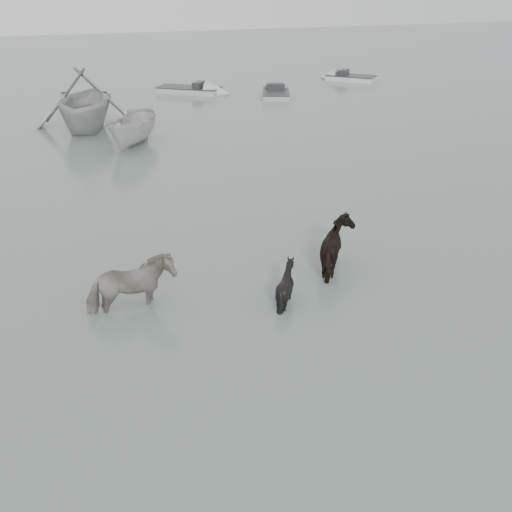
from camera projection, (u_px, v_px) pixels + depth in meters
name	position (u px, v px, depth m)	size (l,w,h in m)	color
ground	(292.00, 302.00, 15.75)	(140.00, 140.00, 0.00)	#53635B
pony_pinto	(130.00, 276.00, 15.11)	(0.95, 2.08, 1.76)	black
pony_dark	(340.00, 242.00, 17.13)	(1.62, 1.38, 1.63)	black
pony_black	(286.00, 278.00, 15.58)	(1.01, 1.13, 1.25)	black
rowboat_trail	(85.00, 97.00, 31.48)	(5.34, 6.19, 3.26)	#A7A9A6
boat_small	(133.00, 128.00, 29.00)	(1.57, 4.18, 1.62)	#AFAFAB
skiff_port	(276.00, 91.00, 39.90)	(4.61, 1.60, 0.75)	gray
skiff_mid	(189.00, 87.00, 41.19)	(5.60, 1.60, 0.75)	#A0A3A0
skiff_star	(351.00, 75.00, 45.55)	(4.72, 1.60, 0.75)	#BBBBB6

